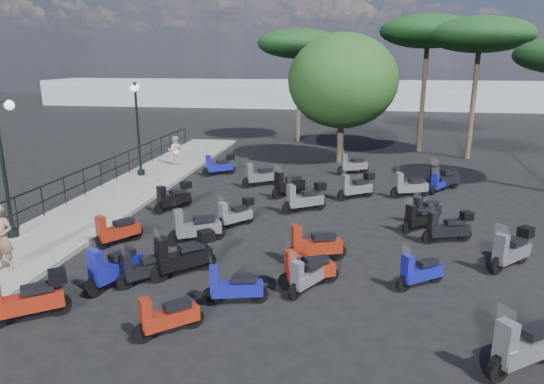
% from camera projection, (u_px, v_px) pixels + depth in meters
% --- Properties ---
extents(ground, '(120.00, 120.00, 0.00)m').
position_uv_depth(ground, '(256.00, 241.00, 15.25)').
color(ground, black).
rests_on(ground, ground).
extents(sidewalk, '(3.00, 30.00, 0.15)m').
position_uv_depth(sidewalk, '(110.00, 202.00, 19.11)').
color(sidewalk, slate).
rests_on(sidewalk, ground).
extents(railing, '(0.04, 26.04, 1.10)m').
position_uv_depth(railing, '(74.00, 182.00, 18.91)').
color(railing, black).
rests_on(railing, sidewalk).
extents(lamp_post_1, '(0.58, 1.23, 4.31)m').
position_uv_depth(lamp_post_1, '(2.00, 160.00, 14.56)').
color(lamp_post_1, black).
rests_on(lamp_post_1, sidewalk).
extents(lamp_post_2, '(0.59, 1.25, 4.36)m').
position_uv_depth(lamp_post_2, '(138.00, 123.00, 22.60)').
color(lamp_post_2, black).
rests_on(lamp_post_2, sidewalk).
extents(woman, '(0.68, 0.48, 1.78)m').
position_uv_depth(woman, '(1.00, 238.00, 12.58)').
color(woman, brown).
rests_on(woman, sidewalk).
extents(pedestrian_far, '(0.84, 0.71, 1.51)m').
position_uv_depth(pedestrian_far, '(175.00, 151.00, 25.31)').
color(pedestrian_far, beige).
rests_on(pedestrian_far, sidewalk).
extents(scooter_0, '(1.53, 1.22, 1.43)m').
position_uv_depth(scooter_0, '(27.00, 299.00, 10.42)').
color(scooter_0, black).
rests_on(scooter_0, ground).
extents(scooter_1, '(1.48, 1.41, 1.49)m').
position_uv_depth(scooter_1, '(184.00, 256.00, 12.66)').
color(scooter_1, black).
rests_on(scooter_1, ground).
extents(scooter_2, '(1.59, 1.07, 1.44)m').
position_uv_depth(scooter_2, '(195.00, 228.00, 14.94)').
color(scooter_2, black).
rests_on(scooter_2, ground).
extents(scooter_3, '(1.05, 1.44, 1.33)m').
position_uv_depth(scooter_3, '(117.00, 231.00, 14.75)').
color(scooter_3, black).
rests_on(scooter_3, ground).
extents(scooter_4, '(1.05, 1.49, 1.34)m').
position_uv_depth(scooter_4, '(174.00, 197.00, 18.20)').
color(scooter_4, black).
rests_on(scooter_4, ground).
extents(scooter_5, '(1.45, 1.10, 1.33)m').
position_uv_depth(scooter_5, '(219.00, 165.00, 23.65)').
color(scooter_5, black).
rests_on(scooter_5, ground).
extents(scooter_6, '(1.21, 1.06, 1.21)m').
position_uv_depth(scooter_6, '(167.00, 317.00, 9.92)').
color(scooter_6, black).
rests_on(scooter_6, ground).
extents(scooter_7, '(1.10, 1.14, 1.19)m').
position_uv_depth(scooter_7, '(143.00, 269.00, 12.21)').
color(scooter_7, black).
rests_on(scooter_7, ground).
extents(scooter_8, '(0.91, 1.76, 1.47)m').
position_uv_depth(scooter_8, '(114.00, 268.00, 12.05)').
color(scooter_8, black).
rests_on(scooter_8, ground).
extents(scooter_9, '(1.13, 1.27, 1.23)m').
position_uv_depth(scooter_9, '(235.00, 214.00, 16.35)').
color(scooter_9, black).
rests_on(scooter_9, ground).
extents(scooter_10, '(1.25, 1.44, 1.43)m').
position_uv_depth(scooter_10, '(288.00, 185.00, 20.02)').
color(scooter_10, black).
rests_on(scooter_10, ground).
extents(scooter_11, '(1.50, 1.11, 1.40)m').
position_uv_depth(scooter_11, '(260.00, 176.00, 21.59)').
color(scooter_11, black).
rests_on(scooter_11, ground).
extents(scooter_13, '(1.52, 0.62, 1.23)m').
position_uv_depth(scooter_13, '(234.00, 287.00, 11.21)').
color(scooter_13, black).
rests_on(scooter_13, ground).
extents(scooter_14, '(0.88, 1.33, 1.19)m').
position_uv_depth(scooter_14, '(308.00, 276.00, 11.80)').
color(scooter_14, black).
rests_on(scooter_14, ground).
extents(scooter_15, '(1.57, 1.12, 1.41)m').
position_uv_depth(scooter_15, '(305.00, 198.00, 17.96)').
color(scooter_15, black).
rests_on(scooter_15, ground).
extents(scooter_16, '(1.49, 1.11, 1.36)m').
position_uv_depth(scooter_16, '(356.00, 187.00, 19.67)').
color(scooter_16, black).
rests_on(scooter_16, ground).
extents(scooter_17, '(1.55, 0.94, 1.35)m').
position_uv_depth(scooter_17, '(353.00, 165.00, 23.89)').
color(scooter_17, black).
rests_on(scooter_17, ground).
extents(scooter_18, '(1.57, 1.18, 1.47)m').
position_uv_depth(scooter_18, '(524.00, 347.00, 8.73)').
color(scooter_18, black).
rests_on(scooter_18, ground).
extents(scooter_19, '(1.47, 0.92, 1.29)m').
position_uv_depth(scooter_19, '(307.00, 270.00, 12.08)').
color(scooter_19, black).
rests_on(scooter_19, ground).
extents(scooter_20, '(1.71, 0.87, 1.43)m').
position_uv_depth(scooter_20, '(314.00, 246.00, 13.52)').
color(scooter_20, black).
rests_on(scooter_20, ground).
extents(scooter_21, '(1.25, 1.06, 1.23)m').
position_uv_depth(scooter_21, '(420.00, 219.00, 16.01)').
color(scooter_21, black).
rests_on(scooter_21, ground).
extents(scooter_22, '(1.20, 1.07, 1.20)m').
position_uv_depth(scooter_22, '(426.00, 210.00, 16.95)').
color(scooter_22, black).
rests_on(scooter_22, ground).
extents(scooter_23, '(1.64, 0.83, 1.37)m').
position_uv_depth(scooter_23, '(410.00, 186.00, 19.88)').
color(scooter_23, black).
rests_on(scooter_23, ground).
extents(scooter_25, '(1.26, 0.97, 1.19)m').
position_uv_depth(scooter_25, '(420.00, 272.00, 12.04)').
color(scooter_25, black).
rests_on(scooter_25, ground).
extents(scooter_26, '(1.57, 0.76, 1.29)m').
position_uv_depth(scooter_26, '(448.00, 228.00, 14.97)').
color(scooter_26, black).
rests_on(scooter_26, ground).
extents(scooter_27, '(1.37, 1.35, 1.40)m').
position_uv_depth(scooter_27, '(512.00, 250.00, 13.12)').
color(scooter_27, black).
rests_on(scooter_27, ground).
extents(scooter_28, '(0.94, 1.30, 1.18)m').
position_uv_depth(scooter_28, '(440.00, 183.00, 20.63)').
color(scooter_28, black).
rests_on(scooter_28, ground).
extents(scooter_29, '(1.56, 1.24, 1.49)m').
position_uv_depth(scooter_29, '(443.00, 179.00, 20.91)').
color(scooter_29, black).
rests_on(scooter_29, ground).
extents(broadleaf_tree, '(5.85, 5.85, 6.89)m').
position_uv_depth(broadleaf_tree, '(343.00, 81.00, 25.61)').
color(broadleaf_tree, '#38281E').
rests_on(broadleaf_tree, ground).
extents(pine_0, '(5.59, 5.59, 8.06)m').
position_uv_depth(pine_0, '(428.00, 32.00, 28.13)').
color(pine_0, '#38281E').
rests_on(pine_0, ground).
extents(pine_1, '(5.54, 5.54, 7.76)m').
position_uv_depth(pine_1, '(480.00, 35.00, 26.00)').
color(pine_1, '#38281E').
rests_on(pine_1, ground).
extents(pine_2, '(5.60, 5.60, 7.49)m').
position_uv_depth(pine_2, '(299.00, 44.00, 31.99)').
color(pine_2, '#38281E').
rests_on(pine_2, ground).
extents(distant_hills, '(70.00, 8.00, 3.00)m').
position_uv_depth(distant_hills, '(330.00, 94.00, 57.65)').
color(distant_hills, gray).
rests_on(distant_hills, ground).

